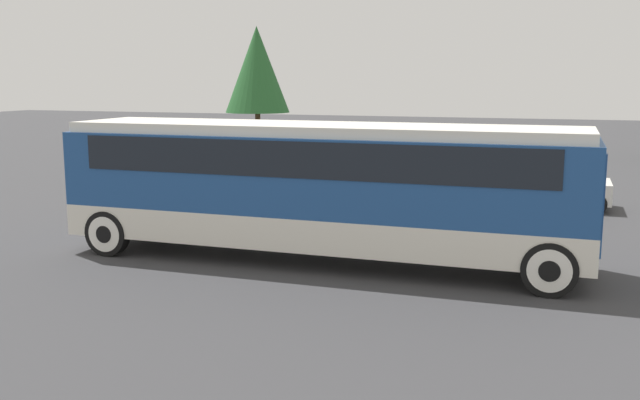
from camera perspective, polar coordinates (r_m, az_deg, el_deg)
name	(u,v)px	position (r m, az deg, el deg)	size (l,w,h in m)	color
ground_plane	(320,260)	(15.63, 0.00, -4.84)	(120.00, 120.00, 0.00)	#38383A
tour_bus	(324,179)	(15.25, 0.34, 1.67)	(11.25, 2.58, 2.97)	silver
parked_car_near	(356,177)	(23.38, 2.93, 1.82)	(4.26, 1.84, 1.47)	black
parked_car_mid	(536,184)	(23.11, 16.89, 1.20)	(4.25, 1.90, 1.37)	silver
tree_center	(257,70)	(38.36, -5.06, 10.34)	(3.40, 3.40, 6.65)	brown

